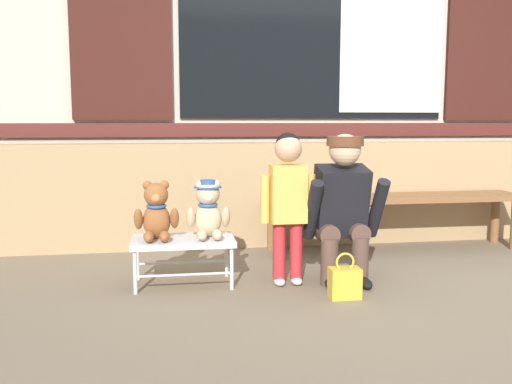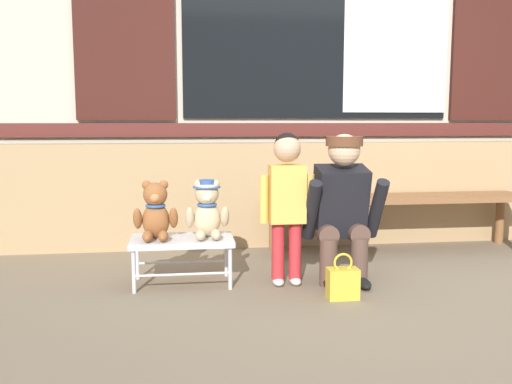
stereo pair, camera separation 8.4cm
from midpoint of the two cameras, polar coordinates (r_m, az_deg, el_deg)
name	(u,v)px [view 1 (the left image)]	position (r m, az deg, el deg)	size (l,w,h in m)	color
ground_plane	(389,292)	(3.52, 12.77, -9.92)	(60.00, 60.00, 0.00)	#756651
brick_low_wall	(325,193)	(4.75, 6.57, -0.07)	(7.47, 0.25, 0.85)	tan
shop_facade	(312,26)	(5.29, 5.28, 16.49)	(7.62, 0.26, 3.76)	beige
wooden_bench_long	(394,204)	(4.57, 13.44, -1.18)	(2.10, 0.40, 0.44)	brown
small_display_bench	(183,243)	(3.55, -8.14, -5.22)	(0.64, 0.36, 0.30)	silver
teddy_bear_plain	(156,213)	(3.52, -10.81, -2.12)	(0.28, 0.26, 0.36)	#93562D
teddy_bear_with_hat	(208,210)	(3.52, -5.60, -1.87)	(0.28, 0.27, 0.36)	#CCB289
child_standing	(288,192)	(3.47, 2.59, 0.03)	(0.35, 0.18, 0.96)	#B7282D
adult_crouching	(343,207)	(3.60, 8.23, -1.57)	(0.50, 0.49, 0.95)	brown
handbag_on_ground	(345,282)	(3.33, 8.32, -9.08)	(0.18, 0.11, 0.27)	gold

